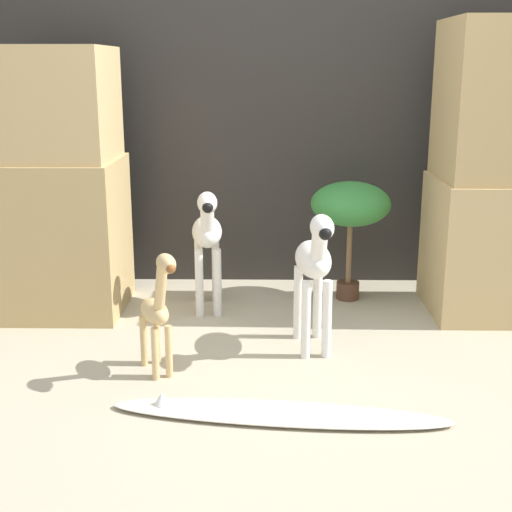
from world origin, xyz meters
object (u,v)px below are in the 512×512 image
Objects in this scene: zebra_left at (207,235)px; surfboard at (277,413)px; giraffe_figurine at (158,307)px; potted_palm_front at (351,207)px; zebra_right at (315,264)px.

surfboard is (0.37, -1.24, -0.41)m from zebra_left.
surfboard is (0.51, -0.39, -0.30)m from giraffe_figurine.
zebra_left is 0.84m from potted_palm_front.
giraffe_figurine is 0.85× the size of potted_palm_front.
zebra_right reaches higher than potted_palm_front.
potted_palm_front is 0.51× the size of surfboard.
zebra_right is 0.76m from giraffe_figurine.
zebra_left is 1.01× the size of potted_palm_front.
zebra_left is 0.52× the size of surfboard.
zebra_right is 1.01× the size of potted_palm_front.
giraffe_figurine is at bearing -99.80° from zebra_left.
giraffe_figurine is 1.45m from potted_palm_front.
giraffe_figurine reaches higher than surfboard.
zebra_left reaches higher than surfboard.
zebra_left is 0.88m from giraffe_figurine.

